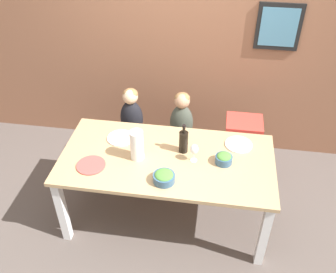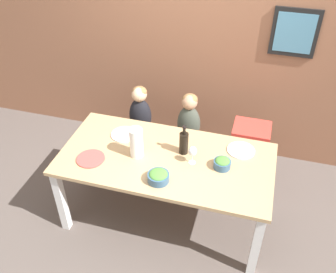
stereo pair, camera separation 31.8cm
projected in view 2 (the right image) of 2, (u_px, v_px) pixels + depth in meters
name	position (u px, v px, depth m)	size (l,w,h in m)	color
ground_plane	(166.00, 214.00, 3.70)	(14.00, 14.00, 0.00)	#564C47
wall_back	(200.00, 36.00, 3.81)	(10.00, 0.09, 2.70)	#8E5B42
dining_table	(166.00, 165.00, 3.30)	(1.85, 0.92, 0.74)	tan
chair_far_left	(142.00, 136.00, 4.08)	(0.42, 0.36, 0.45)	silver
chair_far_center	(188.00, 145.00, 3.97)	(0.42, 0.36, 0.45)	silver
chair_right_highchair	(250.00, 141.00, 3.71)	(0.36, 0.31, 0.73)	silver
person_child_left	(140.00, 110.00, 3.87)	(0.24, 0.19, 0.54)	black
person_child_center	(189.00, 118.00, 3.75)	(0.24, 0.19, 0.54)	#3D4238
wine_bottle	(184.00, 143.00, 3.23)	(0.08, 0.08, 0.28)	black
paper_towel_roll	(136.00, 143.00, 3.18)	(0.12, 0.12, 0.28)	white
wine_glass_near	(193.00, 151.00, 3.12)	(0.07, 0.07, 0.17)	white
salad_bowl_large	(158.00, 176.00, 2.99)	(0.18, 0.18, 0.09)	#335675
salad_bowl_small	(222.00, 163.00, 3.12)	(0.15, 0.15, 0.09)	#335675
dinner_plate_front_left	(91.00, 159.00, 3.22)	(0.25, 0.25, 0.01)	#D14C47
dinner_plate_back_left	(124.00, 134.00, 3.49)	(0.25, 0.25, 0.01)	silver
dinner_plate_back_right	(241.00, 150.00, 3.31)	(0.25, 0.25, 0.01)	silver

